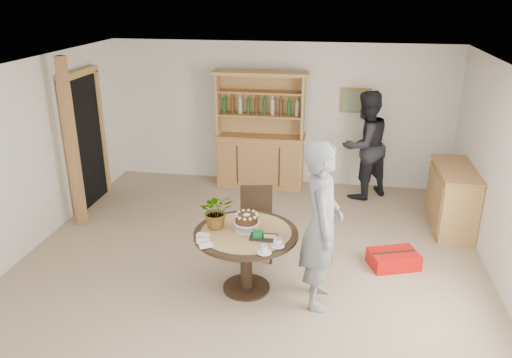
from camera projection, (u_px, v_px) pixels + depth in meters
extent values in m
plane|color=tan|center=(243.00, 284.00, 6.04)|extent=(7.00, 7.00, 0.00)
cube|color=white|center=(280.00, 114.00, 8.81)|extent=(6.00, 0.04, 2.50)
cube|color=white|center=(0.00, 173.00, 6.05)|extent=(0.04, 7.00, 2.50)
cube|color=white|center=(241.00, 76.00, 5.13)|extent=(6.00, 7.00, 0.04)
cube|color=tan|center=(356.00, 100.00, 8.47)|extent=(0.52, 0.03, 0.42)
cube|color=#59724C|center=(356.00, 101.00, 8.45)|extent=(0.44, 0.02, 0.34)
cube|color=black|center=(85.00, 142.00, 7.95)|extent=(0.10, 0.90, 2.10)
cube|color=tan|center=(71.00, 151.00, 7.49)|extent=(0.12, 0.10, 2.10)
cube|color=tan|center=(101.00, 133.00, 8.41)|extent=(0.12, 0.10, 2.10)
cube|color=tan|center=(78.00, 73.00, 7.56)|extent=(0.12, 1.10, 0.10)
cube|color=tan|center=(72.00, 145.00, 7.10)|extent=(0.12, 0.12, 2.50)
cube|color=tan|center=(261.00, 161.00, 8.90)|extent=(1.50, 0.50, 0.90)
cube|color=tan|center=(261.00, 136.00, 8.73)|extent=(1.56, 0.54, 0.04)
cube|color=tan|center=(262.00, 103.00, 8.62)|extent=(1.50, 0.04, 1.06)
cube|color=tan|center=(219.00, 104.00, 8.60)|extent=(0.04, 0.34, 1.06)
cube|color=tan|center=(303.00, 107.00, 8.37)|extent=(0.04, 0.34, 1.06)
cube|color=tan|center=(260.00, 115.00, 8.55)|extent=(1.44, 0.32, 0.03)
cube|color=tan|center=(260.00, 92.00, 8.40)|extent=(1.44, 0.32, 0.03)
cube|color=tan|center=(260.00, 73.00, 8.29)|extent=(1.62, 0.40, 0.06)
cylinder|color=#194C1E|center=(228.00, 105.00, 8.58)|extent=(0.07, 0.07, 0.28)
cylinder|color=#4C2D14|center=(237.00, 105.00, 8.55)|extent=(0.07, 0.07, 0.28)
cylinder|color=#B2BFB2|center=(246.00, 106.00, 8.53)|extent=(0.07, 0.07, 0.28)
cylinder|color=#194C1E|center=(256.00, 106.00, 8.50)|extent=(0.07, 0.07, 0.28)
cylinder|color=#4C2D14|center=(265.00, 106.00, 8.48)|extent=(0.07, 0.07, 0.28)
cylinder|color=#B2BFB2|center=(274.00, 107.00, 8.46)|extent=(0.07, 0.07, 0.28)
cylinder|color=#194C1E|center=(284.00, 107.00, 8.43)|extent=(0.07, 0.07, 0.28)
cylinder|color=#4C2D14|center=(293.00, 107.00, 8.41)|extent=(0.07, 0.07, 0.28)
cube|color=tan|center=(452.00, 200.00, 7.30)|extent=(0.50, 1.20, 0.90)
cube|color=tan|center=(457.00, 169.00, 7.13)|extent=(0.54, 1.26, 0.04)
cylinder|color=black|center=(246.00, 234.00, 5.69)|extent=(1.20, 1.20, 0.04)
cylinder|color=black|center=(246.00, 262.00, 5.82)|extent=(0.14, 0.14, 0.70)
cylinder|color=black|center=(246.00, 287.00, 5.95)|extent=(0.56, 0.56, 0.03)
cylinder|color=tan|center=(246.00, 232.00, 5.68)|extent=(1.04, 1.04, 0.01)
cube|color=black|center=(257.00, 226.00, 6.48)|extent=(0.49, 0.49, 0.04)
cube|color=black|center=(256.00, 203.00, 6.57)|extent=(0.42, 0.11, 0.46)
cube|color=black|center=(256.00, 188.00, 6.49)|extent=(0.42, 0.12, 0.05)
cube|color=black|center=(243.00, 249.00, 6.39)|extent=(0.04, 0.04, 0.44)
cube|color=black|center=(271.00, 249.00, 6.40)|extent=(0.04, 0.03, 0.44)
cube|color=black|center=(243.00, 236.00, 6.73)|extent=(0.04, 0.03, 0.44)
cube|color=black|center=(270.00, 236.00, 6.73)|extent=(0.04, 0.03, 0.44)
cylinder|color=white|center=(247.00, 229.00, 5.72)|extent=(0.28, 0.28, 0.01)
cylinder|color=white|center=(247.00, 226.00, 5.71)|extent=(0.05, 0.05, 0.08)
cylinder|color=white|center=(247.00, 222.00, 5.69)|extent=(0.30, 0.30, 0.01)
cylinder|color=#472A14|center=(247.00, 218.00, 5.67)|extent=(0.26, 0.26, 0.09)
cylinder|color=white|center=(247.00, 215.00, 5.66)|extent=(0.08, 0.08, 0.01)
sphere|color=white|center=(257.00, 216.00, 5.64)|extent=(0.04, 0.04, 0.04)
sphere|color=white|center=(257.00, 213.00, 5.70)|extent=(0.04, 0.04, 0.04)
sphere|color=white|center=(253.00, 211.00, 5.74)|extent=(0.04, 0.04, 0.04)
sphere|color=white|center=(249.00, 210.00, 5.77)|extent=(0.04, 0.04, 0.04)
sphere|color=white|center=(243.00, 211.00, 5.76)|extent=(0.04, 0.04, 0.04)
sphere|color=white|center=(239.00, 212.00, 5.73)|extent=(0.04, 0.04, 0.04)
sphere|color=white|center=(236.00, 214.00, 5.67)|extent=(0.04, 0.04, 0.04)
sphere|color=white|center=(237.00, 216.00, 5.62)|extent=(0.04, 0.04, 0.04)
sphere|color=white|center=(240.00, 218.00, 5.57)|extent=(0.04, 0.04, 0.04)
sphere|color=white|center=(245.00, 219.00, 5.55)|extent=(0.04, 0.04, 0.04)
sphere|color=white|center=(250.00, 219.00, 5.55)|extent=(0.04, 0.04, 0.04)
sphere|color=white|center=(255.00, 218.00, 5.58)|extent=(0.04, 0.04, 0.04)
imported|color=#3F7233|center=(217.00, 211.00, 5.70)|extent=(0.47, 0.44, 0.42)
cube|color=black|center=(263.00, 237.00, 5.53)|extent=(0.30, 0.20, 0.01)
cube|color=#0C6F26|center=(258.00, 234.00, 5.53)|extent=(0.10, 0.10, 0.06)
cube|color=#0C6F26|center=(258.00, 231.00, 5.51)|extent=(0.11, 0.02, 0.01)
cylinder|color=white|center=(278.00, 246.00, 5.36)|extent=(0.15, 0.15, 0.01)
imported|color=white|center=(278.00, 242.00, 5.34)|extent=(0.10, 0.10, 0.08)
cylinder|color=white|center=(264.00, 253.00, 5.22)|extent=(0.15, 0.15, 0.01)
imported|color=white|center=(264.00, 249.00, 5.20)|extent=(0.08, 0.08, 0.07)
cube|color=white|center=(203.00, 235.00, 5.56)|extent=(0.14, 0.08, 0.03)
cube|color=white|center=(203.00, 241.00, 5.44)|extent=(0.16, 0.11, 0.03)
cube|color=white|center=(206.00, 245.00, 5.34)|extent=(0.16, 0.14, 0.03)
imported|color=slate|center=(321.00, 226.00, 5.38)|extent=(0.48, 0.71, 1.91)
imported|color=black|center=(365.00, 145.00, 8.24)|extent=(1.12, 1.10, 1.82)
cube|color=red|center=(394.00, 259.00, 6.39)|extent=(0.70, 0.58, 0.20)
cube|color=black|center=(394.00, 252.00, 6.35)|extent=(0.54, 0.23, 0.01)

